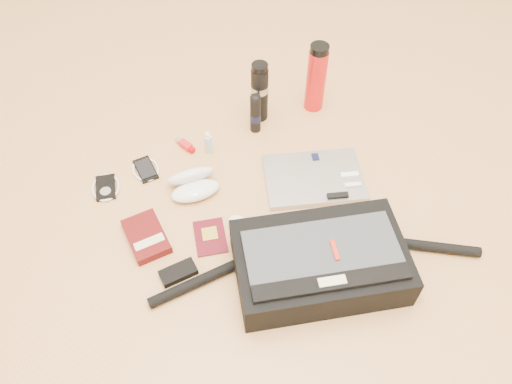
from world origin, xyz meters
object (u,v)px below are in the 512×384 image
(thermos_red, at_px, (316,78))
(laptop, at_px, (314,178))
(book, at_px, (147,236))
(messenger_bag, at_px, (319,262))
(thermos_black, at_px, (260,92))

(thermos_red, bearing_deg, laptop, -122.57)
(book, bearing_deg, laptop, -3.60)
(book, distance_m, thermos_red, 0.87)
(messenger_bag, bearing_deg, thermos_black, 94.23)
(book, height_order, thermos_black, thermos_black)
(thermos_black, bearing_deg, messenger_bag, -105.10)
(laptop, height_order, thermos_red, thermos_red)
(messenger_bag, relative_size, book, 5.56)
(laptop, xyz_separation_m, thermos_black, (-0.01, 0.38, 0.11))
(messenger_bag, bearing_deg, book, 157.17)
(book, xyz_separation_m, thermos_black, (0.60, 0.32, 0.11))
(thermos_black, bearing_deg, book, -151.49)
(messenger_bag, distance_m, laptop, 0.37)
(book, bearing_deg, thermos_red, 20.15)
(messenger_bag, xyz_separation_m, thermos_red, (0.41, 0.64, 0.08))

